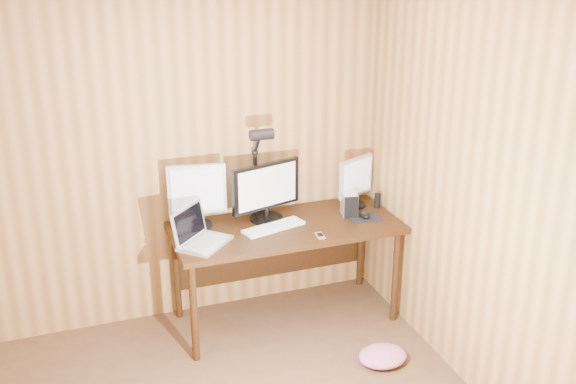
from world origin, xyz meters
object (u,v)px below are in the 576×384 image
speaker (377,201)px  phone (320,235)px  monitor_center (266,191)px  hard_drive (349,204)px  monitor_right (356,181)px  laptop (198,235)px  monitor_left (197,194)px  desk (282,237)px  mouse (365,215)px  keyboard (274,227)px  desk_lamp (259,158)px

speaker → phone: bearing=-151.0°
monitor_center → hard_drive: size_ratio=3.10×
monitor_right → laptop: bearing=166.6°
monitor_left → hard_drive: monitor_left is taller
monitor_right → speaker: bearing=-54.6°
desk → mouse: mouse is taller
monitor_left → phone: monitor_left is taller
hard_drive → keyboard: bearing=-162.2°
monitor_right → mouse: 0.29m
laptop → phone: size_ratio=4.36×
mouse → hard_drive: 0.14m
phone → speaker: size_ratio=0.89×
mouse → desk_lamp: (-0.71, 0.28, 0.42)m
speaker → hard_drive: bearing=-169.0°
monitor_center → hard_drive: 0.62m
desk → keyboard: 0.19m
keyboard → laptop: bearing=171.1°
mouse → phone: 0.47m
mouse → keyboard: bearing=-167.0°
monitor_left → speaker: 1.35m
monitor_right → mouse: (-0.03, -0.23, -0.18)m
monitor_right → laptop: size_ratio=0.88×
monitor_center → keyboard: (-0.00, -0.16, -0.21)m
monitor_left → hard_drive: 1.11m
monitor_center → phone: 0.52m
desk → mouse: (0.58, -0.13, 0.15)m
monitor_center → mouse: bearing=-32.7°
keyboard → monitor_left: bearing=140.9°
monitor_center → phone: (0.25, -0.40, -0.21)m
laptop → keyboard: (0.55, 0.06, -0.05)m
monitor_center → speaker: bearing=-20.2°
desk → monitor_center: 0.36m
speaker → desk: bearing=-179.4°
desk → mouse: 0.62m
desk → monitor_right: (0.61, 0.09, 0.32)m
desk → phone: bearing=-63.9°
monitor_left → laptop: (-0.06, -0.27, -0.18)m
keyboard → mouse: (0.68, -0.04, 0.01)m
hard_drive → phone: hard_drive is taller
monitor_right → speaker: monitor_right is taller
monitor_center → mouse: 0.74m
hard_drive → speaker: (0.25, 0.05, -0.03)m
monitor_left → monitor_right: size_ratio=1.19×
monitor_left → phone: 0.89m
phone → hard_drive: bearing=43.9°
desk_lamp → mouse: bearing=-7.0°
keyboard → desk: bearing=28.6°
monitor_left → speaker: size_ratio=4.06×
laptop → desk_lamp: 0.71m
laptop → phone: 0.82m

